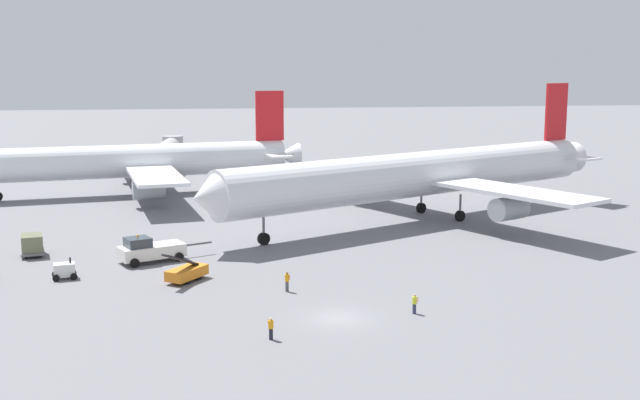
# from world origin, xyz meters

# --- Properties ---
(ground_plane) EXTENTS (600.00, 600.00, 0.00)m
(ground_plane) POSITION_xyz_m (0.00, 0.00, 0.00)
(ground_plane) COLOR slate
(airliner_at_gate_left) EXTENTS (51.22, 42.74, 15.00)m
(airliner_at_gate_left) POSITION_xyz_m (-19.33, 61.19, 4.85)
(airliner_at_gate_left) COLOR white
(airliner_at_gate_left) RESTS_ON ground
(airliner_being_pushed) EXTENTS (56.53, 42.75, 16.36)m
(airliner_being_pushed) POSITION_xyz_m (16.83, 35.80, 5.65)
(airliner_being_pushed) COLOR silver
(airliner_being_pushed) RESTS_ON ground
(pushback_tug) EXTENTS (9.16, 5.08, 2.84)m
(pushback_tug) POSITION_xyz_m (-14.94, 19.63, 1.20)
(pushback_tug) COLOR white
(pushback_tug) RESTS_ON ground
(gse_gpu_cart_small) EXTENTS (2.37, 1.98, 1.90)m
(gse_gpu_cart_small) POSITION_xyz_m (-22.10, 14.61, 0.79)
(gse_gpu_cart_small) COLOR silver
(gse_gpu_cart_small) RESTS_ON ground
(gse_belt_loader_portside) EXTENTS (3.99, 4.66, 3.02)m
(gse_belt_loader_portside) POSITION_xyz_m (-11.37, 12.15, 0.83)
(gse_belt_loader_portside) COLOR orange
(gse_belt_loader_portside) RESTS_ON ground
(gse_container_dolly_flat) EXTENTS (2.84, 3.60, 2.15)m
(gse_container_dolly_flat) POSITION_xyz_m (-26.65, 23.93, 1.17)
(gse_container_dolly_flat) COLOR slate
(gse_container_dolly_flat) RESTS_ON ground
(ground_crew_wing_walker_right) EXTENTS (0.39, 0.44, 1.73)m
(ground_crew_wing_walker_right) POSITION_xyz_m (-3.01, 7.53, 0.91)
(ground_crew_wing_walker_right) COLOR #4C4C51
(ground_crew_wing_walker_right) RESTS_ON ground
(ground_crew_marshaller_foreground) EXTENTS (0.37, 0.46, 1.60)m
(ground_crew_marshaller_foreground) POSITION_xyz_m (-5.45, -3.86, 0.83)
(ground_crew_marshaller_foreground) COLOR black
(ground_crew_marshaller_foreground) RESTS_ON ground
(ground_crew_ramp_agent_by_cones) EXTENTS (0.38, 0.45, 1.54)m
(ground_crew_ramp_agent_by_cones) POSITION_xyz_m (5.91, 0.15, 0.80)
(ground_crew_ramp_agent_by_cones) COLOR #2D3351
(ground_crew_ramp_agent_by_cones) RESTS_ON ground
(traffic_cone_wingtip_port) EXTENTS (0.44, 0.44, 0.60)m
(traffic_cone_wingtip_port) POSITION_xyz_m (-10.95, 17.08, 0.28)
(traffic_cone_wingtip_port) COLOR orange
(traffic_cone_wingtip_port) RESTS_ON ground
(jet_bridge) EXTENTS (5.67, 22.93, 5.95)m
(jet_bridge) POSITION_xyz_m (-15.53, 83.07, 4.17)
(jet_bridge) COLOR #B7B7BC
(jet_bridge) RESTS_ON ground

